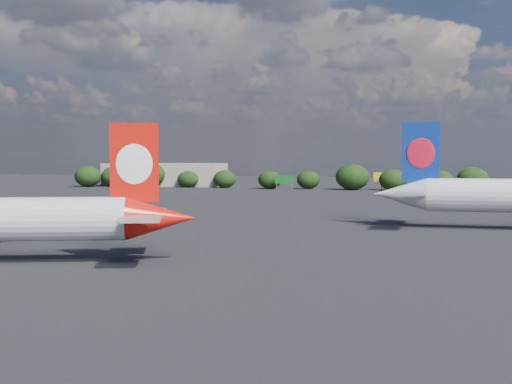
# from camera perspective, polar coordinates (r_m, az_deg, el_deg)

# --- Properties ---
(ground) EXTENTS (500.00, 500.00, 0.00)m
(ground) POSITION_cam_1_polar(r_m,az_deg,el_deg) (109.21, -1.70, -2.81)
(ground) COLOR black
(ground) RESTS_ON ground
(terminal_building) EXTENTS (42.00, 16.00, 8.00)m
(terminal_building) POSITION_cam_1_polar(r_m,az_deg,el_deg) (254.98, -7.30, 1.39)
(terminal_building) COLOR gray
(terminal_building) RESTS_ON ground
(highway_sign) EXTENTS (6.00, 0.30, 4.50)m
(highway_sign) POSITION_cam_1_polar(r_m,az_deg,el_deg) (225.67, 2.28, 0.99)
(highway_sign) COLOR #14651E
(highway_sign) RESTS_ON ground
(billboard_yellow) EXTENTS (5.00, 0.30, 5.50)m
(billboard_yellow) POSITION_cam_1_polar(r_m,az_deg,el_deg) (227.08, 10.02, 1.14)
(billboard_yellow) COLOR yellow
(billboard_yellow) RESTS_ON ground
(horizon_treeline) EXTENTS (203.17, 12.26, 8.95)m
(horizon_treeline) POSITION_cam_1_polar(r_m,az_deg,el_deg) (226.11, 8.69, 1.09)
(horizon_treeline) COLOR black
(horizon_treeline) RESTS_ON ground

